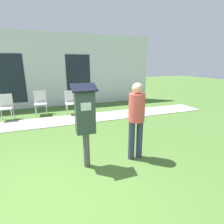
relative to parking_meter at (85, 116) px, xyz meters
The scene contains 8 objects.
ground_plane 1.35m from the parking_meter, 132.57° to the right, with size 40.00×40.00×0.00m, color #476B2D.
sidewalk 3.23m from the parking_meter, 101.29° to the left, with size 12.00×1.10×0.02m.
building_facade 5.49m from the parking_meter, 96.31° to the left, with size 10.00×0.26×3.20m.
parking_meter is the anchor object (origin of this frame).
person_standing 1.02m from the parking_meter, ahead, with size 0.32×0.32×1.58m.
outdoor_chair_left 4.34m from the parking_meter, 117.90° to the left, with size 0.44×0.44×0.90m.
outdoor_chair_middle 4.26m from the parking_meter, 102.31° to the left, with size 0.44×0.44×0.90m.
outdoor_chair_right 3.83m from the parking_meter, 86.81° to the left, with size 0.44×0.44×0.90m.
Camera 1 is at (0.02, -2.32, 1.94)m, focal length 28.00 mm.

